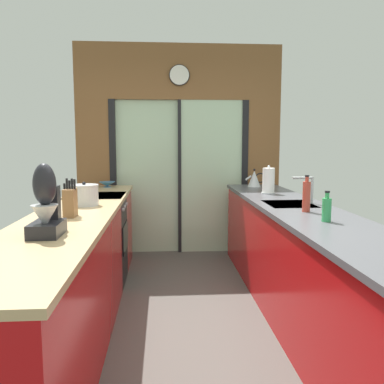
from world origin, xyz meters
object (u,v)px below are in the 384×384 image
at_px(kettle, 254,179).
at_px(soap_bottle_far, 306,196).
at_px(stand_mixer, 46,208).
at_px(soap_bottle_near, 327,209).
at_px(mixing_bowl, 107,184).
at_px(knife_block, 70,202).
at_px(stock_pot, 84,195).
at_px(paper_towel_roll, 268,181).
at_px(oven_range, 97,240).

xyz_separation_m(kettle, soap_bottle_far, (-0.00, -1.79, 0.03)).
relative_size(stand_mixer, soap_bottle_near, 1.99).
distance_m(mixing_bowl, stand_mixer, 2.55).
bearing_deg(knife_block, stock_pot, 90.01).
relative_size(knife_block, stand_mixer, 0.67).
bearing_deg(paper_towel_roll, knife_block, -145.69).
bearing_deg(mixing_bowl, soap_bottle_near, -51.79).
height_order(oven_range, mixing_bowl, mixing_bowl).
relative_size(stock_pot, paper_towel_roll, 0.81).
bearing_deg(kettle, soap_bottle_near, -90.06).
xyz_separation_m(knife_block, kettle, (1.78, 1.88, -0.01)).
xyz_separation_m(stock_pot, soap_bottle_far, (1.78, -0.45, 0.03)).
height_order(soap_bottle_near, paper_towel_roll, paper_towel_roll).
bearing_deg(soap_bottle_near, oven_range, 140.10).
xyz_separation_m(mixing_bowl, knife_block, (0.00, -1.95, 0.07)).
relative_size(mixing_bowl, stock_pot, 0.81).
bearing_deg(stock_pot, knife_block, -89.99).
xyz_separation_m(soap_bottle_near, soap_bottle_far, (0.00, 0.39, 0.04)).
bearing_deg(mixing_bowl, kettle, -2.41).
bearing_deg(oven_range, stand_mixer, -89.41).
bearing_deg(knife_block, stand_mixer, -90.01).
xyz_separation_m(mixing_bowl, soap_bottle_near, (1.78, -2.26, 0.05)).
height_order(oven_range, soap_bottle_far, soap_bottle_far).
distance_m(stand_mixer, soap_bottle_near, 1.80).
distance_m(mixing_bowl, kettle, 1.79).
bearing_deg(stand_mixer, oven_range, 90.59).
height_order(stock_pot, kettle, kettle).
bearing_deg(mixing_bowl, paper_towel_roll, -22.56).
height_order(knife_block, stand_mixer, stand_mixer).
xyz_separation_m(kettle, soap_bottle_near, (-0.00, -2.19, -0.01)).
height_order(mixing_bowl, kettle, kettle).
bearing_deg(soap_bottle_far, paper_towel_roll, 90.00).
height_order(knife_block, paper_towel_roll, paper_towel_roll).
relative_size(mixing_bowl, kettle, 0.79).
bearing_deg(soap_bottle_far, stock_pot, 165.87).
distance_m(oven_range, stand_mixer, 1.90).
relative_size(oven_range, soap_bottle_far, 3.21).
xyz_separation_m(oven_range, kettle, (1.80, 0.68, 0.56)).
distance_m(kettle, soap_bottle_near, 2.19).
relative_size(stock_pot, soap_bottle_near, 1.14).
height_order(stock_pot, soap_bottle_far, soap_bottle_far).
relative_size(oven_range, kettle, 3.72).
xyz_separation_m(stock_pot, paper_towel_roll, (1.78, 0.68, 0.04)).
xyz_separation_m(mixing_bowl, kettle, (1.78, -0.07, 0.06)).
xyz_separation_m(kettle, paper_towel_roll, (-0.00, -0.66, 0.04)).
height_order(oven_range, knife_block, knife_block).
distance_m(kettle, paper_towel_roll, 0.67).
bearing_deg(kettle, paper_towel_roll, -90.21).
xyz_separation_m(mixing_bowl, soap_bottle_far, (1.78, -1.87, 0.09)).
relative_size(knife_block, paper_towel_roll, 0.94).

